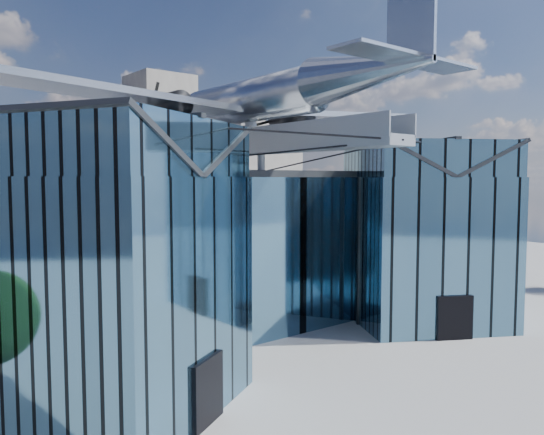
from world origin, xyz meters
TOP-DOWN VIEW (x-y plane):
  - ground_plane at (0.00, 0.00)m, footprint 120.00×120.00m
  - museum at (0.00, 5.82)m, footprint 32.88×24.50m
  - bg_towers at (1.45, 50.49)m, footprint 77.00×24.50m
  - tree_side_e at (26.60, 11.73)m, footprint 3.90×3.90m

SIDE VIEW (x-z plane):
  - ground_plane at x=0.00m, z-range 0.00..0.00m
  - tree_side_e at x=26.60m, z-range 0.90..6.01m
  - museum at x=0.00m, z-range -3.26..14.34m
  - bg_towers at x=1.45m, z-range -2.99..23.01m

